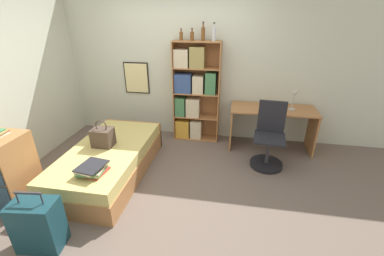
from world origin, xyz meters
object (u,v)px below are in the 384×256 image
bed (110,160)px  bottle_green (181,36)px  desk (272,120)px  desk_lamp (296,95)px  suitcase (38,225)px  bottle_brown (192,36)px  desk_chair (268,146)px  bottle_clear (203,33)px  bottle_blue (214,34)px  book_stack_on_bed (92,169)px  handbag (103,137)px  bookcase (193,93)px  dresser (5,172)px

bed → bottle_green: bottle_green is taller
bottle_green → desk: bearing=-5.9°
desk → bed: bearing=-152.8°
bed → desk_lamp: (2.67, 1.20, 0.76)m
suitcase → desk: (2.47, 2.55, 0.25)m
bottle_brown → desk_chair: bottle_brown is taller
bed → bottle_clear: (1.15, 1.38, 1.65)m
bottle_green → desk_chair: bearing=-26.1°
bed → bottle_blue: size_ratio=6.93×
bed → book_stack_on_bed: book_stack_on_bed is taller
bed → suitcase: 1.33m
bottle_green → bottle_clear: bottle_clear is taller
book_stack_on_bed → desk_chair: 2.51m
handbag → bed: bearing=-24.4°
bottle_green → desk_lamp: bearing=-5.6°
bottle_green → bottle_blue: (0.54, -0.04, 0.04)m
bed → book_stack_on_bed: bearing=-78.9°
book_stack_on_bed → bookcase: size_ratio=0.22×
desk_chair → dresser: bearing=-155.6°
bookcase → desk: bookcase is taller
bottle_brown → desk_chair: 2.12m
bottle_brown → desk: (1.39, -0.15, -1.31)m
suitcase → dresser: dresser is taller
bottle_blue → bottle_green: bearing=175.8°
bed → suitcase: bearing=-94.1°
bookcase → bottle_clear: bottle_clear is taller
bottle_green → bottle_brown: bottle_brown is taller
bookcase → bottle_green: bearing=175.4°
bed → bottle_brown: bearing=54.5°
bed → suitcase: (-0.10, -1.33, 0.06)m
suitcase → bottle_green: bearing=71.8°
bottle_green → bottle_brown: 0.18m
suitcase → bottle_clear: bottle_clear is taller
bottle_brown → bookcase: bearing=-14.2°
desk_lamp → bottle_green: bearing=174.4°
bookcase → suitcase: bearing=-111.9°
book_stack_on_bed → desk_chair: size_ratio=0.39×
bookcase → desk: (1.38, -0.15, -0.34)m
desk_chair → handbag: bearing=-165.3°
bottle_clear → bed: bearing=-129.8°
bed → desk: 2.68m
bed → bottle_clear: bearing=50.2°
handbag → suitcase: bearing=-91.1°
desk → suitcase: bearing=-134.1°
bed → bottle_brown: bottle_brown is taller
handbag → bottle_brown: (1.05, 1.34, 1.25)m
bottle_brown → desk: 1.92m
book_stack_on_bed → handbag: bearing=106.4°
bottle_green → desk_lamp: size_ratio=0.48×
dresser → desk_chair: size_ratio=0.92×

